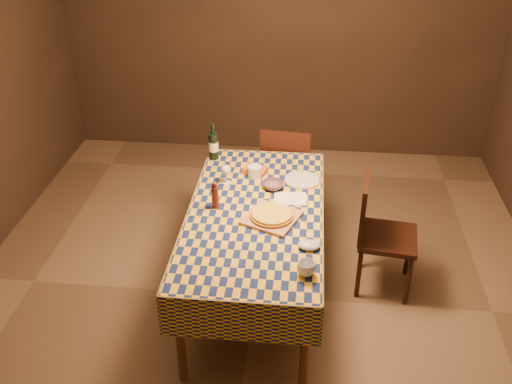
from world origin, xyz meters
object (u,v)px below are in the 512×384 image
wine_bottle (214,146)px  white_plate (302,180)px  dining_table (255,221)px  cutting_board (272,218)px  bowl (273,185)px  pizza (272,215)px  chair_far (286,169)px  chair_right (377,228)px

wine_bottle → white_plate: size_ratio=1.16×
dining_table → wine_bottle: bearing=118.6°
cutting_board → bowl: bowl is taller
pizza → chair_far: (0.05, 1.15, -0.28)m
bowl → pizza: bearing=-86.9°
wine_bottle → chair_right: wine_bottle is taller
cutting_board → pizza: 0.02m
chair_right → cutting_board: bearing=-157.3°
dining_table → wine_bottle: 0.88m
dining_table → wine_bottle: size_ratio=6.02×
dining_table → pizza: 0.18m
bowl → chair_far: size_ratio=0.17×
dining_table → chair_far: chair_far is taller
pizza → bowl: size_ratio=2.29×
cutting_board → chair_far: 1.18m
pizza → chair_right: 0.87m
wine_bottle → bowl: bearing=-39.9°
dining_table → chair_far: size_ratio=1.98×
white_plate → bowl: bearing=-149.0°
cutting_board → white_plate: cutting_board is taller
wine_bottle → cutting_board: bearing=-57.5°
pizza → white_plate: pizza is taller
white_plate → chair_far: (-0.14, 0.62, -0.25)m
dining_table → chair_right: chair_right is taller
bowl → white_plate: (0.21, 0.13, -0.02)m
pizza → chair_right: chair_right is taller
dining_table → chair_right: size_ratio=1.98×
pizza → bowl: 0.41m
wine_bottle → chair_right: size_ratio=0.33×
pizza → cutting_board: bearing=0.0°
dining_table → white_plate: size_ratio=6.95×
dining_table → wine_bottle: (-0.41, 0.76, 0.19)m
white_plate → chair_right: size_ratio=0.28×
dining_table → white_plate: (0.31, 0.46, 0.08)m
cutting_board → chair_right: (0.76, 0.32, -0.26)m
bowl → white_plate: bowl is taller
cutting_board → white_plate: bearing=70.3°
pizza → chair_right: size_ratio=0.39×
dining_table → pizza: pizza is taller
chair_right → dining_table: bearing=-164.7°
pizza → white_plate: size_ratio=1.38×
bowl → white_plate: bearing=31.0°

